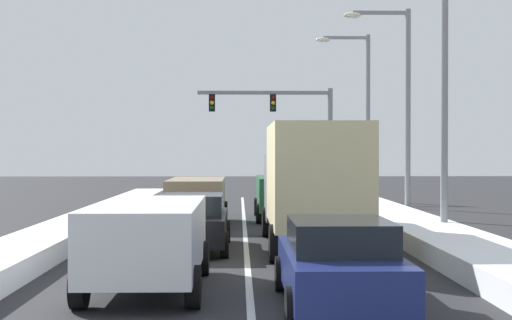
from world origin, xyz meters
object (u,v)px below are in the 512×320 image
box_truck_right_lane_second (312,179)px  street_lamp_right_near (433,62)px  street_lamp_right_mid (399,94)px  sedan_black_center_lane_second (192,222)px  traffic_light_gantry (289,119)px  suv_tan_center_lane_third (197,197)px  suv_white_center_lane_nearest (149,237)px  sedan_navy_right_lane_nearest (339,263)px  street_lamp_right_far (361,104)px  suv_green_right_lane_third (283,193)px

box_truck_right_lane_second → street_lamp_right_near: (3.89, 2.22, 3.46)m
street_lamp_right_mid → sedan_black_center_lane_second: bearing=-129.3°
sedan_black_center_lane_second → traffic_light_gantry: size_ratio=0.60×
sedan_black_center_lane_second → suv_tan_center_lane_third: bearing=92.2°
suv_white_center_lane_nearest → traffic_light_gantry: 27.80m
street_lamp_right_mid → sedan_navy_right_lane_nearest: bearing=-105.4°
sedan_black_center_lane_second → street_lamp_right_mid: bearing=50.7°
sedan_navy_right_lane_nearest → suv_white_center_lane_nearest: size_ratio=0.92×
sedan_navy_right_lane_nearest → box_truck_right_lane_second: size_ratio=0.62×
suv_white_center_lane_nearest → street_lamp_right_near: street_lamp_right_near is taller
sedan_navy_right_lane_nearest → suv_tan_center_lane_third: 14.84m
suv_tan_center_lane_third → street_lamp_right_mid: (7.85, 2.30, 3.94)m
traffic_light_gantry → street_lamp_right_far: bearing=-58.5°
box_truck_right_lane_second → street_lamp_right_mid: bearing=64.7°
traffic_light_gantry → sedan_navy_right_lane_nearest: bearing=-92.1°
sedan_navy_right_lane_nearest → box_truck_right_lane_second: 7.72m
sedan_navy_right_lane_nearest → suv_white_center_lane_nearest: 3.83m
suv_white_center_lane_nearest → street_lamp_right_far: (7.68, 22.01, 3.98)m
sedan_navy_right_lane_nearest → traffic_light_gantry: (1.08, 28.93, 3.73)m
sedan_navy_right_lane_nearest → street_lamp_right_far: street_lamp_right_far is taller
suv_tan_center_lane_third → street_lamp_right_near: street_lamp_right_near is taller
suv_green_right_lane_third → suv_tan_center_lane_third: 3.88m
sedan_navy_right_lane_nearest → sedan_black_center_lane_second: size_ratio=1.00×
box_truck_right_lane_second → suv_green_right_lane_third: bearing=91.7°
sedan_black_center_lane_second → suv_tan_center_lane_third: suv_tan_center_lane_third is taller
sedan_navy_right_lane_nearest → sedan_black_center_lane_second: bearing=111.3°
suv_green_right_lane_third → traffic_light_gantry: 12.84m
sedan_navy_right_lane_nearest → suv_tan_center_lane_third: suv_tan_center_lane_third is taller
suv_green_right_lane_third → traffic_light_gantry: (1.05, 12.31, 3.48)m
street_lamp_right_mid → street_lamp_right_far: street_lamp_right_far is taller
box_truck_right_lane_second → street_lamp_right_far: street_lamp_right_far is taller
suv_tan_center_lane_third → street_lamp_right_far: street_lamp_right_far is taller
box_truck_right_lane_second → traffic_light_gantry: 21.48m
box_truck_right_lane_second → suv_green_right_lane_third: size_ratio=1.47×
box_truck_right_lane_second → sedan_navy_right_lane_nearest: bearing=-92.2°
sedan_navy_right_lane_nearest → box_truck_right_lane_second: (0.30, 7.63, 1.14)m
traffic_light_gantry → street_lamp_right_far: street_lamp_right_far is taller
sedan_navy_right_lane_nearest → street_lamp_right_mid: size_ratio=0.54×
suv_green_right_lane_third → street_lamp_right_near: (4.16, -6.78, 4.35)m
sedan_black_center_lane_second → sedan_navy_right_lane_nearest: bearing=-68.7°
box_truck_right_lane_second → suv_white_center_lane_nearest: 7.03m
sedan_black_center_lane_second → street_lamp_right_mid: 12.67m
sedan_navy_right_lane_nearest → street_lamp_right_near: 11.64m
street_lamp_right_mid → street_lamp_right_far: (-0.37, 6.95, 0.04)m
sedan_black_center_lane_second → street_lamp_right_far: street_lamp_right_far is taller
sedan_navy_right_lane_nearest → traffic_light_gantry: bearing=87.9°
sedan_navy_right_lane_nearest → sedan_black_center_lane_second: (-2.95, 7.54, 0.00)m
box_truck_right_lane_second → sedan_black_center_lane_second: bearing=-178.5°
suv_white_center_lane_nearest → box_truck_right_lane_second: bearing=57.8°
traffic_light_gantry → street_lamp_right_far: 6.12m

